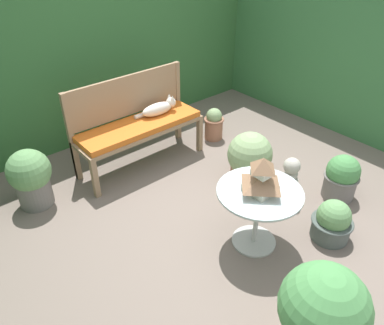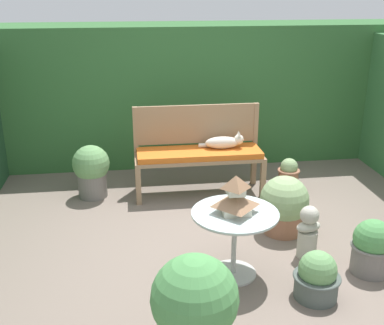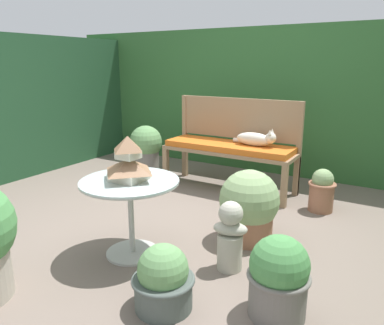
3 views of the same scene
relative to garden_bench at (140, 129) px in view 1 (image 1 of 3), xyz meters
The scene contains 15 objects.
ground 1.33m from the garden_bench, 88.24° to the right, with size 30.00×30.00×0.00m, color #75665B.
foliage_hedge_back 1.55m from the garden_bench, 88.52° to the left, with size 6.40×1.07×1.92m, color #336633.
foliage_hedge_right 3.07m from the garden_bench, 18.19° to the right, with size 0.70×3.77×1.82m, color #38703D.
garden_bench is the anchor object (origin of this frame).
bench_backrest 0.36m from the garden_bench, 90.00° to the left, with size 1.55×0.06×1.06m.
cat 0.35m from the garden_bench, ahead, with size 0.54×0.18×0.21m.
patio_table 1.80m from the garden_bench, 88.86° to the right, with size 0.75×0.75×0.61m.
pagoda_birdhouse 1.82m from the garden_bench, 88.86° to the right, with size 0.31×0.31×0.34m.
garden_bust 1.80m from the garden_bench, 63.73° to the right, with size 0.28×0.20×0.52m.
potted_plant_bench_right 2.33m from the garden_bench, 73.92° to the right, with size 0.39×0.39×0.42m.
potted_plant_patio_mid 1.14m from the garden_bench, ahead, with size 0.28×0.28×0.44m.
potted_plant_path_edge 1.30m from the garden_bench, behind, with size 0.44×0.44×0.65m.
potted_plant_table_near 1.32m from the garden_bench, 56.62° to the right, with size 0.50×0.50×0.61m.
potted_plant_table_far 2.31m from the garden_bench, 56.82° to the right, with size 0.37×0.37×0.51m.
potted_plant_hedge_corner 2.80m from the garden_bench, 99.18° to the right, with size 0.59×0.59×0.78m.
Camera 1 is at (-2.09, -2.11, 2.59)m, focal length 35.00 mm.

